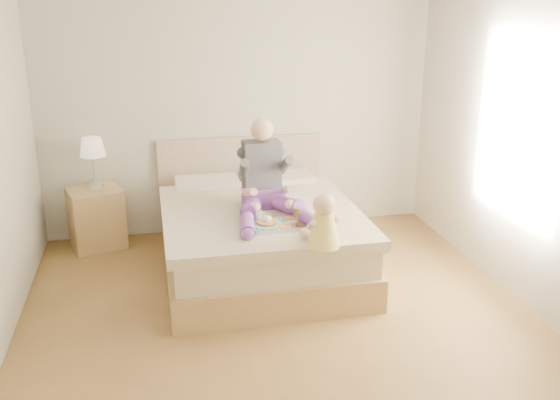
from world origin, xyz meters
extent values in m
cube|color=brown|center=(0.00, 0.00, 0.00)|extent=(4.00, 4.20, 0.01)
cube|color=beige|center=(0.00, 2.10, 1.35)|extent=(4.00, 0.02, 2.70)
cube|color=beige|center=(0.00, -2.10, 1.35)|extent=(4.00, 0.02, 2.70)
cube|color=beige|center=(2.00, 0.00, 1.35)|extent=(0.02, 4.20, 2.70)
cube|color=white|center=(1.99, 0.20, 1.40)|extent=(0.02, 1.30, 1.60)
cube|color=white|center=(1.98, 0.20, 1.40)|extent=(0.01, 1.18, 1.48)
cube|color=#9B7A48|center=(0.00, 1.02, 0.14)|extent=(1.68, 2.13, 0.28)
cube|color=beige|center=(0.00, 1.02, 0.40)|extent=(1.60, 2.05, 0.24)
cube|color=beige|center=(0.00, 0.87, 0.57)|extent=(1.70, 1.80, 0.09)
cube|color=silver|center=(-0.38, 1.76, 0.59)|extent=(0.62, 0.40, 0.14)
cube|color=silver|center=(0.38, 1.76, 0.59)|extent=(0.62, 0.40, 0.14)
cube|color=gray|center=(0.00, 2.09, 0.50)|extent=(1.70, 0.08, 1.00)
cube|color=#9B7A48|center=(-1.48, 1.86, 0.30)|extent=(0.59, 0.55, 0.59)
cylinder|color=silver|center=(-1.46, 1.91, 0.62)|extent=(0.13, 0.13, 0.04)
cylinder|color=silver|center=(-1.46, 1.91, 0.78)|extent=(0.03, 0.03, 0.28)
cone|color=#F7E0C1|center=(-1.46, 1.91, 1.00)|extent=(0.24, 0.24, 0.18)
cube|color=#6A378B|center=(0.04, 1.00, 0.69)|extent=(0.35, 0.28, 0.16)
cube|color=#35353C|center=(0.04, 1.05, 0.97)|extent=(0.33, 0.21, 0.43)
sphere|color=beige|center=(0.04, 1.02, 1.30)|extent=(0.20, 0.20, 0.20)
cylinder|color=#6A378B|center=(-0.09, 0.78, 0.68)|extent=(0.27, 0.48, 0.20)
cylinder|color=#6A378B|center=(-0.19, 0.43, 0.67)|extent=(0.17, 0.43, 0.11)
sphere|color=#6A378B|center=(-0.22, 0.23, 0.66)|extent=(0.10, 0.10, 0.10)
cylinder|color=#35353C|center=(-0.13, 0.92, 0.99)|extent=(0.10, 0.27, 0.22)
cylinder|color=beige|center=(-0.12, 0.75, 0.83)|extent=(0.10, 0.28, 0.15)
sphere|color=beige|center=(-0.09, 0.61, 0.74)|extent=(0.08, 0.08, 0.08)
cylinder|color=#6A378B|center=(0.20, 0.79, 0.68)|extent=(0.30, 0.48, 0.20)
cylinder|color=#6A378B|center=(0.32, 0.45, 0.67)|extent=(0.20, 0.43, 0.11)
sphere|color=#6A378B|center=(0.36, 0.25, 0.66)|extent=(0.10, 0.10, 0.10)
cylinder|color=#35353C|center=(0.23, 0.93, 0.99)|extent=(0.12, 0.28, 0.22)
cylinder|color=beige|center=(0.22, 0.76, 0.83)|extent=(0.09, 0.28, 0.15)
sphere|color=beige|center=(0.20, 0.62, 0.74)|extent=(0.08, 0.08, 0.08)
cube|color=silver|center=(0.07, 0.48, 0.62)|extent=(0.46, 0.36, 0.01)
cylinder|color=#45C7B5|center=(-0.02, 0.48, 0.63)|extent=(0.26, 0.26, 0.01)
cylinder|color=#D88848|center=(-0.02, 0.48, 0.65)|extent=(0.17, 0.17, 0.02)
cylinder|color=silver|center=(-0.08, 0.60, 0.67)|extent=(0.08, 0.08, 0.09)
torus|color=silver|center=(-0.03, 0.60, 0.67)|extent=(0.02, 0.06, 0.06)
cylinder|color=#956D49|center=(-0.08, 0.60, 0.71)|extent=(0.07, 0.07, 0.01)
cylinder|color=silver|center=(0.19, 0.55, 0.63)|extent=(0.14, 0.14, 0.01)
cube|color=#D88848|center=(0.19, 0.55, 0.64)|extent=(0.08, 0.08, 0.02)
cylinder|color=silver|center=(0.09, 0.38, 0.63)|extent=(0.14, 0.14, 0.01)
ellipsoid|color=red|center=(0.11, 0.37, 0.64)|extent=(0.04, 0.03, 0.01)
cylinder|color=white|center=(0.25, 0.54, 0.68)|extent=(0.07, 0.07, 0.12)
cylinder|color=orange|center=(0.25, 0.54, 0.68)|extent=(0.06, 0.06, 0.11)
cylinder|color=white|center=(0.23, 0.38, 0.64)|extent=(0.07, 0.07, 0.04)
cylinder|color=#4D1C0B|center=(0.23, 0.38, 0.64)|extent=(0.06, 0.06, 0.03)
cone|color=#FDE150|center=(0.31, -0.01, 0.74)|extent=(0.25, 0.25, 0.27)
sphere|color=beige|center=(0.31, -0.01, 0.94)|extent=(0.17, 0.17, 0.17)
cylinder|color=beige|center=(0.24, 0.09, 0.66)|extent=(0.08, 0.19, 0.06)
sphere|color=beige|center=(0.21, 0.18, 0.66)|extent=(0.05, 0.05, 0.05)
cylinder|color=beige|center=(0.22, -0.03, 0.80)|extent=(0.05, 0.14, 0.11)
cylinder|color=beige|center=(0.33, 0.12, 0.66)|extent=(0.13, 0.20, 0.06)
sphere|color=beige|center=(0.31, 0.21, 0.66)|extent=(0.05, 0.05, 0.05)
cylinder|color=beige|center=(0.41, 0.02, 0.80)|extent=(0.11, 0.14, 0.11)
camera|label=1|loc=(-0.90, -4.17, 2.43)|focal=40.00mm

